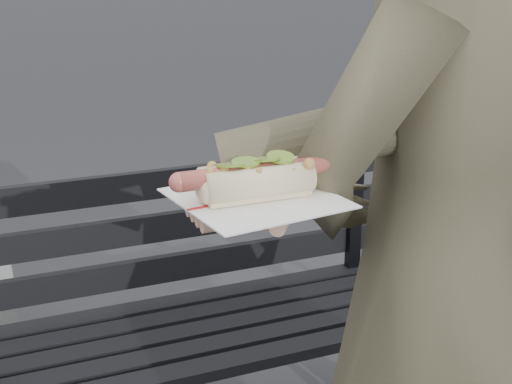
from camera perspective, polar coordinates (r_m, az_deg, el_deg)
park_bench at (r=1.98m, az=-8.12°, el=-9.24°), size 1.50×0.44×0.88m
person at (r=1.25m, az=14.13°, el=-7.83°), size 0.76×0.62×1.79m
held_hotdog at (r=1.03m, az=8.08°, el=4.11°), size 0.61×0.31×0.20m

